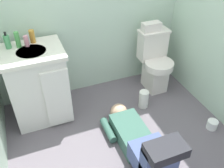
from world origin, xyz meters
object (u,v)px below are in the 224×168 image
paper_towel_roll (144,99)px  bottle_pink (26,41)px  vanity_cabinet (39,84)px  toilet (155,62)px  bottle_green (18,40)px  bottle_amber (32,36)px  faucet (28,39)px  tissue_box (151,27)px  person_plumber (140,141)px  toilet_paper_roll (212,125)px  soap_dispenser (7,42)px

paper_towel_roll → bottle_pink: bearing=160.3°
vanity_cabinet → toilet: bearing=0.7°
bottle_green → bottle_amber: bottle_green is taller
faucet → tissue_box: faucet is taller
paper_towel_roll → vanity_cabinet: bearing=164.7°
person_plumber → bottle_pink: (-0.77, 1.00, 0.70)m
bottle_green → person_plumber: bearing=-50.0°
bottle_amber → person_plumber: bearing=-56.3°
tissue_box → toilet_paper_roll: (0.27, -0.99, -0.75)m
paper_towel_roll → toilet_paper_roll: bearing=-48.2°
toilet → faucet: size_ratio=7.50×
vanity_cabinet → bottle_green: size_ratio=5.28×
paper_towel_roll → toilet_paper_roll: size_ratio=1.97×
bottle_amber → bottle_green: bearing=-160.1°
soap_dispenser → paper_towel_roll: bearing=-18.3°
toilet → soap_dispenser: 1.68m
vanity_cabinet → paper_towel_roll: vanity_cabinet is taller
vanity_cabinet → paper_towel_roll: 1.18m
person_plumber → bottle_pink: size_ratio=9.94×
toilet_paper_roll → person_plumber: bearing=-179.2°
toilet → paper_towel_roll: bearing=-133.2°
bottle_pink → bottle_amber: 0.09m
vanity_cabinet → person_plumber: size_ratio=0.77×
vanity_cabinet → bottle_amber: bottle_amber is taller
bottle_green → paper_towel_roll: bottle_green is taller
person_plumber → tissue_box: tissue_box is taller
soap_dispenser → bottle_amber: 0.24m
faucet → bottle_pink: bearing=-115.5°
vanity_cabinet → soap_dispenser: (-0.19, 0.13, 0.47)m
person_plumber → vanity_cabinet: bearing=129.9°
vanity_cabinet → soap_dispenser: soap_dispenser is taller
vanity_cabinet → bottle_amber: (0.04, 0.16, 0.47)m
tissue_box → bottle_pink: bearing=-179.7°
bottle_pink → paper_towel_roll: bearing=-19.7°
toilet_paper_roll → bottle_pink: bearing=149.1°
tissue_box → toilet_paper_roll: bearing=-75.0°
bottle_green → tissue_box: bearing=-0.1°
person_plumber → bottle_pink: 1.44m
tissue_box → paper_towel_roll: tissue_box is taller
bottle_pink → toilet_paper_roll: bearing=-30.9°
faucet → tissue_box: 1.36m
tissue_box → bottle_pink: bottle_pink is taller
toilet → tissue_box: (-0.05, 0.09, 0.43)m
tissue_box → paper_towel_roll: 0.84m
faucet → bottle_pink: (-0.02, -0.04, 0.00)m
toilet → bottle_pink: size_ratio=7.00×
bottle_green → bottle_amber: 0.15m
vanity_cabinet → person_plumber: bearing=-50.1°
faucet → bottle_amber: bottle_amber is taller
vanity_cabinet → bottle_pink: bearing=103.7°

